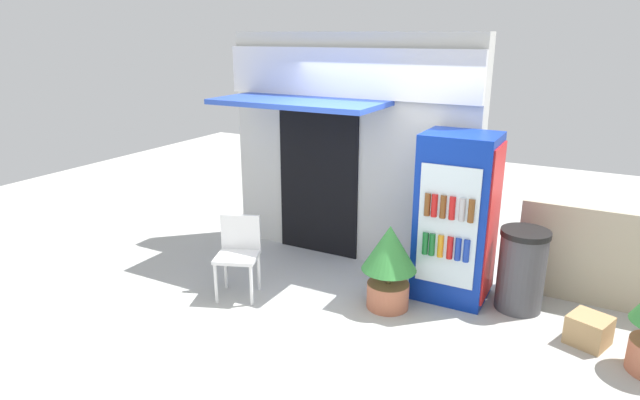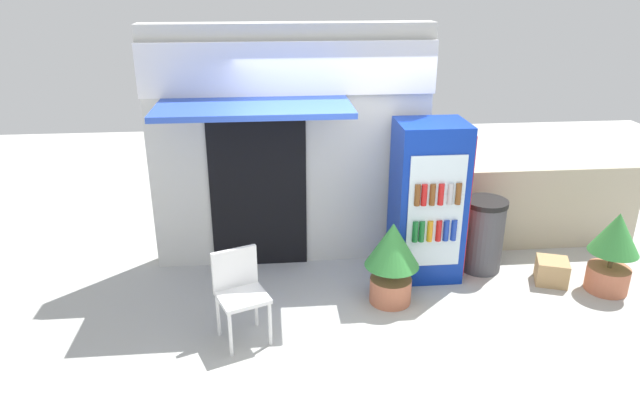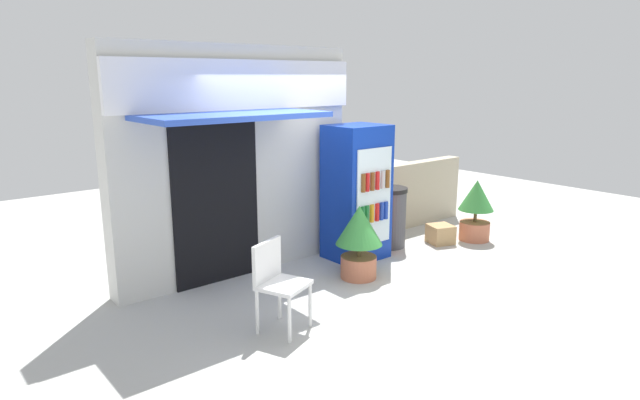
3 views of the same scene
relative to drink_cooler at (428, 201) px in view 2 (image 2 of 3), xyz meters
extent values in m
plane|color=#B2B2AD|center=(-0.89, -0.92, -0.92)|extent=(16.00, 16.00, 0.00)
cube|color=silver|center=(-1.54, 0.58, 0.50)|extent=(3.27, 0.30, 2.85)
cube|color=white|center=(-1.54, 0.39, 1.45)|extent=(3.27, 0.08, 0.58)
cube|color=blue|center=(-1.93, -0.06, 1.13)|extent=(2.02, 0.97, 0.06)
cube|color=black|center=(-1.93, 0.42, 0.08)|extent=(1.13, 0.03, 2.00)
cube|color=#0C2D9E|center=(-0.01, 0.01, 0.00)|extent=(0.77, 0.65, 1.84)
cube|color=silver|center=(-0.01, -0.33, 0.00)|extent=(0.62, 0.02, 1.29)
cube|color=red|center=(0.39, 0.01, 0.00)|extent=(0.02, 0.58, 1.66)
cylinder|color=#196B2D|center=(-0.22, -0.34, -0.22)|extent=(0.06, 0.06, 0.24)
cylinder|color=#196B2D|center=(-0.15, -0.34, -0.22)|extent=(0.06, 0.06, 0.24)
cylinder|color=orange|center=(-0.06, -0.34, -0.22)|extent=(0.06, 0.06, 0.24)
cylinder|color=red|center=(0.04, -0.34, -0.22)|extent=(0.06, 0.06, 0.24)
cylinder|color=#1938A5|center=(0.12, -0.34, -0.22)|extent=(0.06, 0.06, 0.24)
cylinder|color=#1938A5|center=(0.21, -0.34, -0.22)|extent=(0.06, 0.06, 0.24)
cylinder|color=brown|center=(-0.23, -0.34, 0.22)|extent=(0.06, 0.06, 0.24)
cylinder|color=red|center=(-0.15, -0.34, 0.22)|extent=(0.06, 0.06, 0.24)
cylinder|color=brown|center=(-0.06, -0.34, 0.22)|extent=(0.06, 0.06, 0.24)
cylinder|color=red|center=(0.03, -0.34, 0.22)|extent=(0.06, 0.06, 0.24)
cylinder|color=#B2B2B7|center=(0.13, -0.34, 0.22)|extent=(0.06, 0.06, 0.24)
cylinder|color=brown|center=(0.22, -0.34, 0.22)|extent=(0.06, 0.06, 0.24)
cylinder|color=white|center=(-2.20, -1.40, -0.69)|extent=(0.04, 0.04, 0.46)
cylinder|color=white|center=(-1.84, -1.26, -0.69)|extent=(0.04, 0.04, 0.46)
cylinder|color=white|center=(-2.34, -1.06, -0.69)|extent=(0.04, 0.04, 0.46)
cylinder|color=white|center=(-1.97, -0.91, -0.69)|extent=(0.04, 0.04, 0.46)
cube|color=white|center=(-2.09, -1.16, -0.44)|extent=(0.57, 0.56, 0.04)
cube|color=white|center=(-2.16, -0.98, -0.22)|extent=(0.43, 0.20, 0.40)
cylinder|color=#BC6B4C|center=(-0.53, -0.59, -0.78)|extent=(0.45, 0.45, 0.28)
cylinder|color=brown|center=(-0.53, -0.59, -0.56)|extent=(0.05, 0.05, 0.16)
cone|color=#388C3D|center=(-0.53, -0.59, -0.24)|extent=(0.58, 0.58, 0.49)
cylinder|color=#BC6B4C|center=(1.95, -0.59, -0.78)|extent=(0.46, 0.46, 0.29)
cylinder|color=brown|center=(1.95, -0.59, -0.54)|extent=(0.05, 0.05, 0.19)
cone|color=#388C3D|center=(1.95, -0.59, -0.21)|extent=(0.53, 0.53, 0.46)
cylinder|color=#47474C|center=(0.71, 0.05, -0.51)|extent=(0.48, 0.48, 0.83)
cylinder|color=black|center=(0.71, 0.05, -0.06)|extent=(0.51, 0.51, 0.06)
cube|color=#B7AD93|center=(1.77, 0.59, -0.38)|extent=(2.36, 0.22, 1.08)
cube|color=tan|center=(1.41, -0.36, -0.78)|extent=(0.44, 0.43, 0.28)
camera|label=1|loc=(1.32, -5.53, 1.91)|focal=30.25mm
camera|label=2|loc=(-1.80, -5.91, 2.40)|focal=32.07mm
camera|label=3|loc=(-4.96, -5.17, 1.55)|focal=30.05mm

